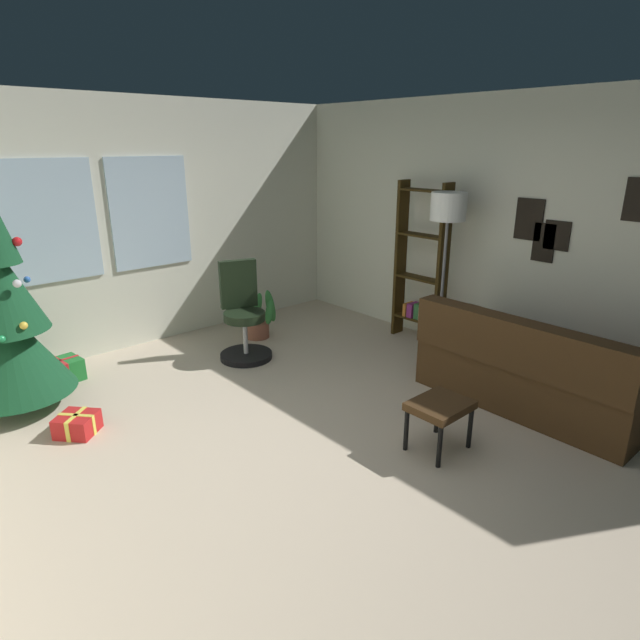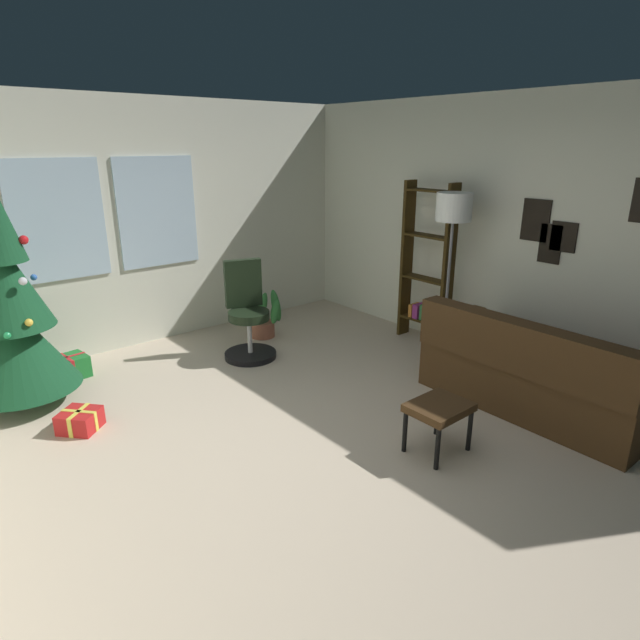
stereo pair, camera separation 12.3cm
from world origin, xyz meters
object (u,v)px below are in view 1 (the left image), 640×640
Objects in this scene: footstool at (440,409)px; bookshelf at (421,272)px; couch at (551,373)px; gift_box_red at (77,424)px; potted_plant at (259,318)px; office_chair at (243,321)px; holiday_tree at (5,317)px; gift_box_green at (61,371)px; floor_lamp at (448,219)px.

footstool is 0.24× the size of bookshelf.
gift_box_red is at bearing 145.24° from couch.
footstool is at bearing -46.25° from gift_box_red.
office_chair is at bearing -140.21° from potted_plant.
gift_box_red is 1.99m from office_chair.
holiday_tree is at bearing 162.53° from bookshelf.
office_chair is 1.75× the size of potted_plant.
gift_box_green is 2.19m from potted_plant.
gift_box_green is at bearing 118.82° from footstool.
office_chair reaches higher than gift_box_red.
floor_lamp is (3.28, -2.07, 1.39)m from gift_box_green.
bookshelf reaches higher than gift_box_green.
gift_box_red is 0.66× the size of potted_plant.
holiday_tree is at bearing 171.24° from office_chair.
couch reaches higher than footstool.
holiday_tree is 2.68m from potted_plant.
couch is 0.76× the size of holiday_tree.
floor_lamp reaches higher than gift_box_red.
bookshelf reaches higher than gift_box_red.
office_chair reaches higher than potted_plant.
office_chair reaches higher than couch.
potted_plant is at bearing 39.79° from office_chair.
floor_lamp is (3.72, -1.73, 0.65)m from holiday_tree.
couch is 4.60m from gift_box_green.
floor_lamp reaches higher than gift_box_green.
floor_lamp is (1.52, 1.11, 1.16)m from footstool.
gift_box_red is 0.21× the size of bookshelf.
footstool is 0.43× the size of office_chair.
footstool is 2.95m from potted_plant.
holiday_tree reaches higher than office_chair.
footstool is at bearing -138.11° from bookshelf.
potted_plant is at bearing 106.09° from couch.
gift_box_green is (-3.08, 3.41, -0.20)m from couch.
bookshelf is at bearing 76.07° from couch.
floor_lamp is (0.20, 1.34, 1.19)m from couch.
office_chair is at bearing 138.55° from floor_lamp.
holiday_tree is at bearing 138.90° from couch.
gift_box_green is 0.21× the size of bookshelf.
holiday_tree is (-2.19, 2.84, 0.51)m from footstool.
footstool reaches higher than gift_box_green.
footstool is at bearing -52.35° from holiday_tree.
holiday_tree is 4.15m from floor_lamp.
floor_lamp is at bearing 81.53° from couch.
holiday_tree is at bearing -178.43° from potted_plant.
couch is 4.70m from holiday_tree.
holiday_tree is 1.39× the size of bookshelf.
couch is at bearing -98.47° from floor_lamp.
bookshelf reaches higher than floor_lamp.
couch is at bearing -103.93° from bookshelf.
footstool is 3.64m from gift_box_green.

